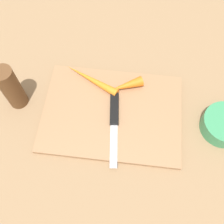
# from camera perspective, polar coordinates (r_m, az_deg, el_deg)

# --- Properties ---
(ground_plane) EXTENTS (1.40, 1.40, 0.00)m
(ground_plane) POSITION_cam_1_polar(r_m,az_deg,el_deg) (0.70, -0.00, -0.44)
(ground_plane) COLOR #8C6D4C
(cutting_board) EXTENTS (0.36, 0.26, 0.01)m
(cutting_board) POSITION_cam_1_polar(r_m,az_deg,el_deg) (0.69, -0.00, -0.22)
(cutting_board) COLOR #99704C
(cutting_board) RESTS_ON ground_plane
(knife) EXTENTS (0.04, 0.20, 0.01)m
(knife) POSITION_cam_1_polar(r_m,az_deg,el_deg) (0.68, 0.47, -0.32)
(knife) COLOR #B7B7BC
(knife) RESTS_ON cutting_board
(carrot_long) EXTENTS (0.16, 0.09, 0.02)m
(carrot_long) POSITION_cam_1_polar(r_m,az_deg,el_deg) (0.73, -4.47, 7.02)
(carrot_long) COLOR orange
(carrot_long) RESTS_ON cutting_board
(carrot_short) EXTENTS (0.10, 0.07, 0.03)m
(carrot_short) POSITION_cam_1_polar(r_m,az_deg,el_deg) (0.71, 2.88, 5.65)
(carrot_short) COLOR orange
(carrot_short) RESTS_ON cutting_board
(small_bowl) EXTENTS (0.11, 0.11, 0.04)m
(small_bowl) POSITION_cam_1_polar(r_m,az_deg,el_deg) (0.72, 22.96, -2.52)
(small_bowl) COLOR #388C59
(small_bowl) RESTS_ON ground_plane
(pepper_grinder) EXTENTS (0.05, 0.05, 0.14)m
(pepper_grinder) POSITION_cam_1_polar(r_m,az_deg,el_deg) (0.71, -20.89, 4.88)
(pepper_grinder) COLOR brown
(pepper_grinder) RESTS_ON ground_plane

